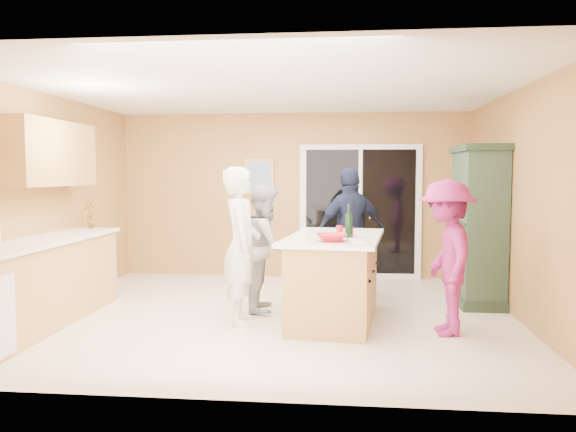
# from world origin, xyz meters

# --- Properties ---
(floor) EXTENTS (5.50, 5.50, 0.00)m
(floor) POSITION_xyz_m (0.00, 0.00, 0.00)
(floor) COLOR silver
(floor) RESTS_ON ground
(ceiling) EXTENTS (5.50, 5.00, 0.10)m
(ceiling) POSITION_xyz_m (0.00, 0.00, 2.60)
(ceiling) COLOR white
(ceiling) RESTS_ON wall_back
(wall_back) EXTENTS (5.50, 0.10, 2.60)m
(wall_back) POSITION_xyz_m (0.00, 2.50, 1.30)
(wall_back) COLOR tan
(wall_back) RESTS_ON ground
(wall_front) EXTENTS (5.50, 0.10, 2.60)m
(wall_front) POSITION_xyz_m (0.00, -2.50, 1.30)
(wall_front) COLOR tan
(wall_front) RESTS_ON ground
(wall_left) EXTENTS (0.10, 5.00, 2.60)m
(wall_left) POSITION_xyz_m (-2.75, 0.00, 1.30)
(wall_left) COLOR tan
(wall_left) RESTS_ON ground
(wall_right) EXTENTS (0.10, 5.00, 2.60)m
(wall_right) POSITION_xyz_m (2.75, 0.00, 1.30)
(wall_right) COLOR tan
(wall_right) RESTS_ON ground
(left_cabinet_run) EXTENTS (0.65, 3.05, 1.24)m
(left_cabinet_run) POSITION_xyz_m (-2.45, -1.05, 0.46)
(left_cabinet_run) COLOR #B98948
(left_cabinet_run) RESTS_ON floor
(upper_cabinets) EXTENTS (0.35, 1.60, 0.75)m
(upper_cabinets) POSITION_xyz_m (-2.58, -0.20, 1.88)
(upper_cabinets) COLOR #B98948
(upper_cabinets) RESTS_ON wall_left
(sliding_door) EXTENTS (1.90, 0.07, 2.10)m
(sliding_door) POSITION_xyz_m (1.05, 2.46, 1.05)
(sliding_door) COLOR silver
(sliding_door) RESTS_ON floor
(framed_picture) EXTENTS (0.46, 0.04, 0.56)m
(framed_picture) POSITION_xyz_m (-0.55, 2.48, 1.60)
(framed_picture) COLOR tan
(framed_picture) RESTS_ON wall_back
(kitchen_island) EXTENTS (1.19, 1.93, 0.96)m
(kitchen_island) POSITION_xyz_m (0.70, -0.20, 0.45)
(kitchen_island) COLOR #B98948
(kitchen_island) RESTS_ON floor
(green_hutch) EXTENTS (0.57, 1.09, 1.99)m
(green_hutch) POSITION_xyz_m (2.49, 0.86, 0.97)
(green_hutch) COLOR #1E301F
(green_hutch) RESTS_ON floor
(woman_white) EXTENTS (0.51, 0.69, 1.72)m
(woman_white) POSITION_xyz_m (-0.31, -0.39, 0.86)
(woman_white) COLOR white
(woman_white) RESTS_ON floor
(woman_grey) EXTENTS (0.62, 0.77, 1.51)m
(woman_grey) POSITION_xyz_m (-0.13, 0.25, 0.76)
(woman_grey) COLOR gray
(woman_grey) RESTS_ON floor
(woman_navy) EXTENTS (1.09, 0.85, 1.73)m
(woman_navy) POSITION_xyz_m (0.89, 1.10, 0.86)
(woman_navy) COLOR #181D35
(woman_navy) RESTS_ON floor
(woman_magenta) EXTENTS (0.62, 1.04, 1.59)m
(woman_magenta) POSITION_xyz_m (1.84, -0.59, 0.79)
(woman_magenta) COLOR #861D59
(woman_magenta) RESTS_ON floor
(serving_bowl) EXTENTS (0.33, 0.33, 0.08)m
(serving_bowl) POSITION_xyz_m (0.68, -0.73, 1.00)
(serving_bowl) COLOR #AD131D
(serving_bowl) RESTS_ON kitchen_island
(tulip_vase) EXTENTS (0.20, 0.14, 0.35)m
(tulip_vase) POSITION_xyz_m (-2.45, 0.52, 1.11)
(tulip_vase) COLOR #AD3111
(tulip_vase) RESTS_ON left_cabinet_run
(tumbler_near) EXTENTS (0.10, 0.10, 0.11)m
(tumbler_near) POSITION_xyz_m (0.75, -0.18, 1.01)
(tumbler_near) COLOR #AD131D
(tumbler_near) RESTS_ON kitchen_island
(tumbler_far) EXTENTS (0.09, 0.09, 0.11)m
(tumbler_far) POSITION_xyz_m (0.87, -0.29, 1.02)
(tumbler_far) COLOR #AD131D
(tumbler_far) RESTS_ON kitchen_island
(wine_bottle) EXTENTS (0.08, 0.08, 0.36)m
(wine_bottle) POSITION_xyz_m (0.85, -0.36, 1.10)
(wine_bottle) COLOR black
(wine_bottle) RESTS_ON kitchen_island
(white_plate) EXTENTS (0.24, 0.24, 0.02)m
(white_plate) POSITION_xyz_m (0.94, -0.64, 0.97)
(white_plate) COLOR silver
(white_plate) RESTS_ON kitchen_island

